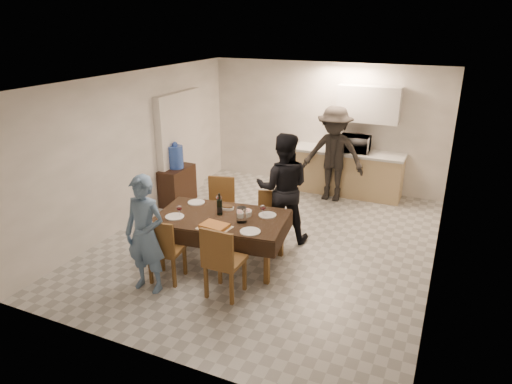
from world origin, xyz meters
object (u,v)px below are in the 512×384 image
person_far (283,188)px  dining_table (221,218)px  water_jug (176,157)px  person_kitchen (333,154)px  console (178,185)px  water_pitcher (241,215)px  microwave (355,144)px  person_near (145,235)px  savoury_tart (215,226)px  wine_bottle (220,204)px

person_far → dining_table: bearing=44.0°
water_jug → person_kitchen: 3.04m
console → water_pitcher: (2.23, -1.74, 0.48)m
microwave → person_near: (-1.67, -4.61, -0.27)m
water_jug → person_far: 2.51m
console → person_kitchen: size_ratio=0.42×
microwave → dining_table: bearing=72.6°
water_jug → person_near: size_ratio=0.27×
microwave → person_far: bearing=77.3°
savoury_tart → microwave: microwave is taller
dining_table → water_jug: bearing=130.4°
person_far → microwave: bearing=-121.1°
wine_bottle → person_kitchen: person_kitchen is taller
savoury_tart → person_near: (-0.65, -0.67, 0.04)m
water_jug → person_kitchen: size_ratio=0.23×
water_jug → microwave: size_ratio=0.74×
console → water_pitcher: 2.87m
water_pitcher → person_far: 1.12m
console → wine_bottle: (1.83, -1.64, 0.53)m
console → water_pitcher: bearing=-37.9°
person_kitchen → microwave: bearing=56.0°
water_pitcher → water_jug: bearing=142.1°
wine_bottle → savoury_tart: wine_bottle is taller
person_near → person_far: bearing=61.0°
wine_bottle → person_near: size_ratio=0.21×
savoury_tart → person_far: size_ratio=0.24×
water_jug → console: bearing=0.0°
wine_bottle → dining_table: bearing=-45.0°
console → person_near: person_near is taller
console → person_kitchen: (2.69, 1.42, 0.57)m
water_pitcher → savoury_tart: water_pitcher is taller
dining_table → wine_bottle: bearing=127.4°
water_pitcher → person_kitchen: size_ratio=0.12×
dining_table → wine_bottle: (-0.05, 0.05, 0.20)m
dining_table → person_near: (-0.55, -1.05, 0.10)m
microwave → person_near: 4.91m
person_near → water_pitcher: bearing=46.7°
wine_bottle → person_far: size_ratio=0.18×
microwave → water_jug: bearing=32.0°
wine_bottle → person_near: 1.21m
dining_table → savoury_tart: (0.10, -0.38, 0.06)m
console → savoury_tart: size_ratio=1.82×
water_pitcher → savoury_tart: (-0.25, -0.33, -0.08)m
console → person_kitchen: bearing=27.8°
water_jug → water_pitcher: bearing=-37.9°
dining_table → person_far: bearing=54.7°
dining_table → person_near: person_near is taller
dining_table → person_far: 1.20m
savoury_tart → console: bearing=133.8°
person_near → person_far: (1.10, 2.10, 0.10)m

